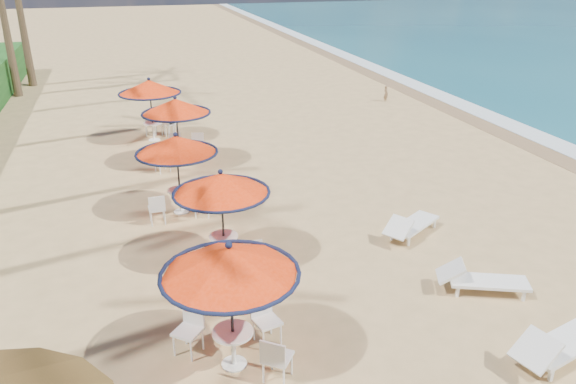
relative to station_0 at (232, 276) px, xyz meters
name	(u,v)px	position (x,y,z in m)	size (l,w,h in m)	color
ground	(488,322)	(5.02, -0.22, -1.80)	(160.00, 160.00, 0.00)	tan
foam_strip	(540,138)	(14.32, 9.78, -1.80)	(1.20, 140.00, 0.04)	white
wetsand_band	(520,140)	(13.42, 9.78, -1.80)	(1.40, 140.00, 0.02)	olive
station_0	(232,276)	(0.00, 0.00, 0.00)	(2.36, 2.36, 2.46)	black
station_1	(222,193)	(0.47, 3.59, -0.02)	(2.23, 2.23, 2.32)	black
station_2	(177,153)	(-0.20, 6.66, -0.01)	(2.24, 2.24, 2.34)	black
station_3	(176,115)	(0.22, 10.71, -0.03)	(2.32, 2.32, 2.42)	black
station_4	(152,94)	(-0.38, 13.87, 0.01)	(2.37, 2.37, 2.48)	black
lounger_near	(558,345)	(5.48, -1.56, -1.44)	(2.20, 1.19, 0.75)	white
lounger_mid	(480,279)	(5.46, 0.78, -1.47)	(2.00, 1.30, 0.69)	white
lounger_far	(410,225)	(5.29, 3.55, -1.48)	(1.94, 1.53, 0.69)	white
person	(386,93)	(11.07, 17.05, -1.38)	(0.30, 0.20, 0.83)	#906B49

